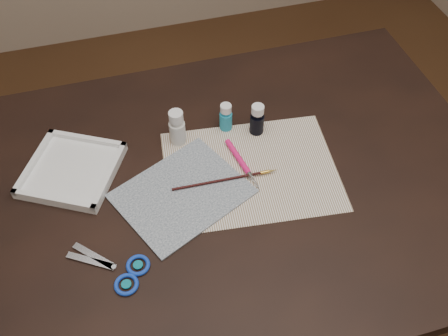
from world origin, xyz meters
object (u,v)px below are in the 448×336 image
object	(u,v)px
paint_bottle_white	(177,127)
paint_bottle_navy	(257,119)
paper	(251,170)
paint_bottle_cyan	(226,117)
scissors	(105,267)
palette_tray	(72,169)
canvas	(182,193)

from	to	relation	value
paint_bottle_white	paint_bottle_navy	distance (m)	0.20
paper	paint_bottle_white	size ratio (longest dim) A/B	4.16
paint_bottle_white	paint_bottle_navy	bearing A→B (deg)	-6.27
paint_bottle_cyan	scissors	size ratio (longest dim) A/B	0.40
paint_bottle_cyan	palette_tray	bearing A→B (deg)	-173.67
paper	paint_bottle_navy	world-z (taller)	paint_bottle_navy
canvas	paint_bottle_cyan	distance (m)	0.24
canvas	paint_bottle_white	world-z (taller)	paint_bottle_white
paper	canvas	size ratio (longest dim) A/B	1.47
paint_bottle_navy	palette_tray	world-z (taller)	paint_bottle_navy
paint_bottle_navy	scissors	distance (m)	0.51
paint_bottle_cyan	canvas	bearing A→B (deg)	-131.17
paper	paint_bottle_navy	size ratio (longest dim) A/B	4.69
paper	paint_bottle_cyan	size ratio (longest dim) A/B	5.20
canvas	paint_bottle_navy	bearing A→B (deg)	32.46
canvas	paper	bearing A→B (deg)	8.04
canvas	scissors	distance (m)	0.24
paint_bottle_cyan	scissors	distance (m)	0.47
paint_bottle_white	scissors	distance (m)	0.38
canvas	paint_bottle_cyan	world-z (taller)	paint_bottle_cyan
paint_bottle_white	palette_tray	size ratio (longest dim) A/B	0.48
palette_tray	scissors	bearing A→B (deg)	-81.39
scissors	palette_tray	world-z (taller)	palette_tray
paint_bottle_navy	palette_tray	bearing A→B (deg)	-178.77
paint_bottle_white	scissors	xyz separation A→B (m)	(-0.22, -0.31, -0.04)
paper	canvas	distance (m)	0.17
paper	paint_bottle_cyan	distance (m)	0.16
paint_bottle_cyan	paint_bottle_navy	xyz separation A→B (m)	(0.07, -0.03, 0.00)
canvas	palette_tray	world-z (taller)	palette_tray
paint_bottle_cyan	paint_bottle_navy	bearing A→B (deg)	-25.11
canvas	scissors	xyz separation A→B (m)	(-0.19, -0.14, 0.00)
scissors	canvas	bearing A→B (deg)	-111.69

